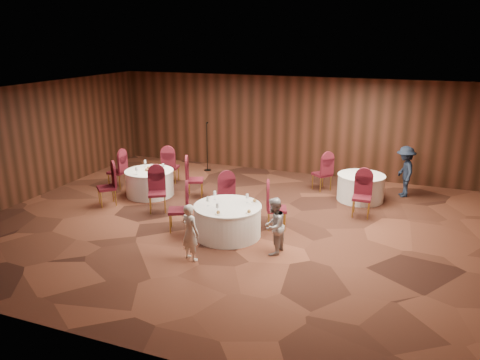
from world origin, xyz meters
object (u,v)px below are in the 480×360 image
(woman_a, at_px, (190,232))
(man_c, at_px, (405,172))
(table_left, at_px, (150,183))
(woman_b, at_px, (274,226))
(table_main, at_px, (228,220))
(mic_stand, at_px, (207,156))
(table_right, at_px, (361,187))

(woman_a, height_order, man_c, man_c)
(table_left, xyz_separation_m, woman_b, (4.48, -2.35, 0.25))
(table_left, height_order, woman_a, woman_a)
(table_main, relative_size, mic_stand, 0.94)
(table_main, distance_m, table_right, 4.42)
(table_main, height_order, table_left, same)
(man_c, bearing_deg, table_right, -70.22)
(table_main, xyz_separation_m, mic_stand, (-2.76, 4.81, 0.12))
(mic_stand, relative_size, woman_a, 1.37)
(woman_a, bearing_deg, table_left, -26.62)
(table_left, height_order, mic_stand, mic_stand)
(woman_a, bearing_deg, table_right, -98.19)
(woman_b, relative_size, man_c, 0.84)
(table_left, distance_m, table_right, 6.03)
(table_main, xyz_separation_m, man_c, (3.65, 4.40, 0.36))
(woman_b, bearing_deg, woman_a, -53.52)
(mic_stand, xyz_separation_m, man_c, (6.41, -0.42, 0.25))
(woman_a, relative_size, man_c, 0.83)
(woman_a, xyz_separation_m, woman_b, (1.51, 0.90, 0.01))
(mic_stand, height_order, woman_a, mic_stand)
(table_right, distance_m, man_c, 1.40)
(table_right, xyz_separation_m, man_c, (1.10, 0.78, 0.36))
(table_main, bearing_deg, man_c, 50.30)
(man_c, bearing_deg, woman_a, -49.49)
(table_right, bearing_deg, table_left, -162.99)
(table_main, distance_m, woman_b, 1.38)
(mic_stand, bearing_deg, woman_a, -67.99)
(table_left, distance_m, man_c, 7.33)
(woman_a, bearing_deg, man_c, -102.99)
(table_right, distance_m, woman_b, 4.32)
(mic_stand, relative_size, woman_b, 1.34)
(man_c, bearing_deg, table_left, -85.22)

